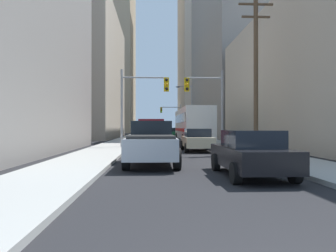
{
  "coord_description": "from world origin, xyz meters",
  "views": [
    {
      "loc": [
        -1.53,
        -2.02,
        1.63
      ],
      "look_at": [
        0.0,
        27.58,
        1.73
      ],
      "focal_mm": 32.45,
      "sensor_mm": 36.0,
      "label": 1
    }
  ],
  "objects_px": {
    "sedan_beige": "(197,140)",
    "traffic_signal_near_right": "(206,96)",
    "city_bus": "(192,124)",
    "sedan_green": "(174,133)",
    "cargo_van_maroon": "(152,131)",
    "pickup_truck_silver": "(152,143)",
    "traffic_signal_far_right": "(172,114)",
    "sedan_black": "(250,153)",
    "traffic_signal_near_left": "(142,95)",
    "sedan_navy": "(153,135)"
  },
  "relations": [
    {
      "from": "city_bus",
      "to": "pickup_truck_silver",
      "type": "relative_size",
      "value": 2.12
    },
    {
      "from": "sedan_black",
      "to": "traffic_signal_near_right",
      "type": "height_order",
      "value": "traffic_signal_near_right"
    },
    {
      "from": "pickup_truck_silver",
      "to": "sedan_green",
      "type": "bearing_deg",
      "value": 84.14
    },
    {
      "from": "traffic_signal_near_left",
      "to": "traffic_signal_near_right",
      "type": "distance_m",
      "value": 4.88
    },
    {
      "from": "cargo_van_maroon",
      "to": "sedan_beige",
      "type": "relative_size",
      "value": 1.25
    },
    {
      "from": "sedan_green",
      "to": "traffic_signal_near_left",
      "type": "bearing_deg",
      "value": -100.35
    },
    {
      "from": "sedan_navy",
      "to": "traffic_signal_far_right",
      "type": "distance_m",
      "value": 25.81
    },
    {
      "from": "sedan_navy",
      "to": "sedan_black",
      "type": "bearing_deg",
      "value": -81.84
    },
    {
      "from": "pickup_truck_silver",
      "to": "cargo_van_maroon",
      "type": "bearing_deg",
      "value": 89.9
    },
    {
      "from": "sedan_green",
      "to": "cargo_van_maroon",
      "type": "bearing_deg",
      "value": -99.73
    },
    {
      "from": "traffic_signal_near_left",
      "to": "sedan_beige",
      "type": "bearing_deg",
      "value": -36.03
    },
    {
      "from": "sedan_green",
      "to": "traffic_signal_near_left",
      "type": "height_order",
      "value": "traffic_signal_near_left"
    },
    {
      "from": "sedan_black",
      "to": "sedan_navy",
      "type": "height_order",
      "value": "same"
    },
    {
      "from": "traffic_signal_near_right",
      "to": "sedan_beige",
      "type": "bearing_deg",
      "value": -111.7
    },
    {
      "from": "sedan_black",
      "to": "traffic_signal_near_right",
      "type": "xyz_separation_m",
      "value": [
        0.89,
        13.26,
        3.23
      ]
    },
    {
      "from": "sedan_navy",
      "to": "cargo_van_maroon",
      "type": "bearing_deg",
      "value": -90.27
    },
    {
      "from": "traffic_signal_far_right",
      "to": "city_bus",
      "type": "bearing_deg",
      "value": -89.41
    },
    {
      "from": "cargo_van_maroon",
      "to": "sedan_navy",
      "type": "height_order",
      "value": "cargo_van_maroon"
    },
    {
      "from": "pickup_truck_silver",
      "to": "traffic_signal_far_right",
      "type": "bearing_deg",
      "value": 85.21
    },
    {
      "from": "pickup_truck_silver",
      "to": "cargo_van_maroon",
      "type": "height_order",
      "value": "cargo_van_maroon"
    },
    {
      "from": "sedan_green",
      "to": "traffic_signal_near_right",
      "type": "bearing_deg",
      "value": -87.61
    },
    {
      "from": "sedan_navy",
      "to": "traffic_signal_near_left",
      "type": "xyz_separation_m",
      "value": [
        -0.79,
        -9.02,
        3.27
      ]
    },
    {
      "from": "cargo_van_maroon",
      "to": "sedan_green",
      "type": "height_order",
      "value": "cargo_van_maroon"
    },
    {
      "from": "pickup_truck_silver",
      "to": "sedan_beige",
      "type": "xyz_separation_m",
      "value": [
        3.05,
        6.99,
        -0.16
      ]
    },
    {
      "from": "cargo_van_maroon",
      "to": "sedan_green",
      "type": "relative_size",
      "value": 1.25
    },
    {
      "from": "city_bus",
      "to": "sedan_black",
      "type": "xyz_separation_m",
      "value": [
        -0.73,
        -20.12,
        -1.16
      ]
    },
    {
      "from": "sedan_green",
      "to": "sedan_navy",
      "type": "bearing_deg",
      "value": -104.04
    },
    {
      "from": "traffic_signal_near_left",
      "to": "pickup_truck_silver",
      "type": "bearing_deg",
      "value": -85.66
    },
    {
      "from": "sedan_black",
      "to": "traffic_signal_near_left",
      "type": "xyz_separation_m",
      "value": [
        -3.99,
        13.27,
        3.27
      ]
    },
    {
      "from": "city_bus",
      "to": "sedan_beige",
      "type": "bearing_deg",
      "value": -95.56
    },
    {
      "from": "city_bus",
      "to": "sedan_green",
      "type": "bearing_deg",
      "value": 92.87
    },
    {
      "from": "pickup_truck_silver",
      "to": "sedan_navy",
      "type": "xyz_separation_m",
      "value": [
        0.05,
        18.76,
        -0.16
      ]
    },
    {
      "from": "sedan_green",
      "to": "traffic_signal_far_right",
      "type": "distance_m",
      "value": 13.03
    },
    {
      "from": "sedan_navy",
      "to": "sedan_beige",
      "type": "bearing_deg",
      "value": -75.72
    },
    {
      "from": "sedan_green",
      "to": "traffic_signal_near_right",
      "type": "xyz_separation_m",
      "value": [
        0.91,
        -21.75,
        3.23
      ]
    },
    {
      "from": "cargo_van_maroon",
      "to": "sedan_navy",
      "type": "relative_size",
      "value": 1.24
    },
    {
      "from": "pickup_truck_silver",
      "to": "traffic_signal_near_right",
      "type": "relative_size",
      "value": 0.91
    },
    {
      "from": "pickup_truck_silver",
      "to": "sedan_black",
      "type": "bearing_deg",
      "value": -47.31
    },
    {
      "from": "traffic_signal_near_right",
      "to": "traffic_signal_far_right",
      "type": "height_order",
      "value": "same"
    },
    {
      "from": "sedan_beige",
      "to": "traffic_signal_near_right",
      "type": "xyz_separation_m",
      "value": [
        1.1,
        2.75,
        3.23
      ]
    },
    {
      "from": "sedan_navy",
      "to": "sedan_green",
      "type": "distance_m",
      "value": 13.12
    },
    {
      "from": "city_bus",
      "to": "sedan_black",
      "type": "relative_size",
      "value": 2.74
    },
    {
      "from": "city_bus",
      "to": "cargo_van_maroon",
      "type": "relative_size",
      "value": 2.18
    },
    {
      "from": "sedan_black",
      "to": "traffic_signal_near_right",
      "type": "relative_size",
      "value": 0.7
    },
    {
      "from": "traffic_signal_near_left",
      "to": "sedan_navy",
      "type": "bearing_deg",
      "value": 84.99
    },
    {
      "from": "sedan_black",
      "to": "traffic_signal_far_right",
      "type": "relative_size",
      "value": 0.7
    },
    {
      "from": "traffic_signal_near_right",
      "to": "traffic_signal_far_right",
      "type": "relative_size",
      "value": 1.0
    },
    {
      "from": "sedan_beige",
      "to": "sedan_navy",
      "type": "relative_size",
      "value": 0.99
    },
    {
      "from": "traffic_signal_far_right",
      "to": "sedan_green",
      "type": "bearing_deg",
      "value": -92.1
    },
    {
      "from": "city_bus",
      "to": "sedan_navy",
      "type": "height_order",
      "value": "city_bus"
    }
  ]
}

